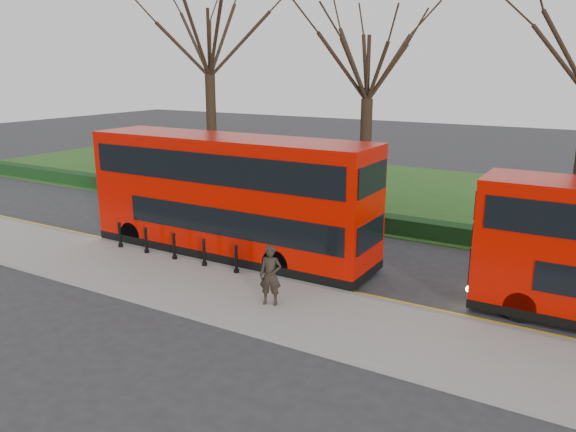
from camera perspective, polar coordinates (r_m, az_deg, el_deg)
The scene contains 12 objects.
ground at distance 22.72m, azimuth -7.14°, elevation -4.17°, with size 120.00×120.00×0.00m, color #28282B.
pavement at distance 20.56m, azimuth -12.28°, elevation -6.26°, with size 60.00×4.00×0.15m, color gray.
kerb at distance 21.96m, azimuth -8.74°, elevation -4.71°, with size 60.00×0.25×0.16m, color slate.
grass_verge at distance 35.32m, azimuth 7.87°, elevation 2.74°, with size 60.00×18.00×0.06m, color #264E1A.
hedge at distance 28.05m, azimuth 1.33°, elevation 0.48°, with size 60.00×0.90×0.80m, color black.
yellow_line_outer at distance 22.20m, azimuth -8.24°, elevation -4.66°, with size 60.00×0.10×0.01m, color yellow.
yellow_line_inner at distance 22.35m, azimuth -7.92°, elevation -4.51°, with size 60.00×0.10×0.01m, color yellow.
tree_left at distance 34.35m, azimuth -8.09°, elevation 17.80°, with size 8.10×8.10×12.66m.
tree_mid at distance 29.17m, azimuth 8.18°, elevation 15.40°, with size 6.79×6.79×10.62m.
bollard_row at distance 22.19m, azimuth -11.49°, elevation -3.06°, with size 6.06×0.15×1.00m.
bus_lead at distance 22.26m, azimuth -6.01°, elevation 1.92°, with size 12.03×2.76×4.79m.
pedestrian at distance 17.54m, azimuth -1.79°, elevation -6.05°, with size 0.70×0.46×1.92m, color black.
Camera 1 is at (13.28, -16.90, 7.37)m, focal length 35.00 mm.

